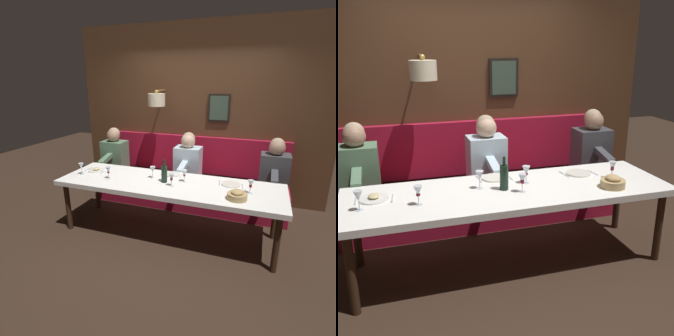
% 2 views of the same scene
% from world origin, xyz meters
% --- Properties ---
extents(ground_plane, '(12.00, 12.00, 0.00)m').
position_xyz_m(ground_plane, '(0.00, 0.00, 0.00)').
color(ground_plane, '#332319').
extents(dining_table, '(0.90, 2.89, 0.74)m').
position_xyz_m(dining_table, '(0.00, 0.00, 0.68)').
color(dining_table, white).
rests_on(dining_table, ground_plane).
extents(banquette_bench, '(0.52, 3.09, 0.45)m').
position_xyz_m(banquette_bench, '(0.89, 0.00, 0.23)').
color(banquette_bench, maroon).
rests_on(banquette_bench, ground_plane).
extents(back_wall_panel, '(0.59, 4.29, 2.90)m').
position_xyz_m(back_wall_panel, '(1.46, 0.00, 1.36)').
color(back_wall_panel, '#51331E').
rests_on(back_wall_panel, ground_plane).
extents(diner_nearest, '(0.60, 0.40, 0.79)m').
position_xyz_m(diner_nearest, '(0.88, -1.29, 0.82)').
color(diner_nearest, '#3D3D42').
rests_on(diner_nearest, banquette_bench).
extents(diner_near, '(0.60, 0.40, 0.79)m').
position_xyz_m(diner_near, '(0.88, -0.01, 0.82)').
color(diner_near, silver).
rests_on(diner_near, banquette_bench).
extents(diner_middle, '(0.60, 0.40, 0.79)m').
position_xyz_m(diner_middle, '(0.88, 1.30, 0.82)').
color(diner_middle, '#567A5B').
rests_on(diner_middle, banquette_bench).
extents(place_setting_0, '(0.24, 0.32, 0.01)m').
position_xyz_m(place_setting_0, '(0.30, 0.06, 0.75)').
color(place_setting_0, silver).
rests_on(place_setting_0, dining_table).
extents(place_setting_1, '(0.24, 0.31, 0.05)m').
position_xyz_m(place_setting_1, '(0.09, 1.15, 0.75)').
color(place_setting_1, white).
rests_on(place_setting_1, dining_table).
extents(place_setting_2, '(0.24, 0.33, 0.01)m').
position_xyz_m(place_setting_2, '(0.19, -0.77, 0.75)').
color(place_setting_2, silver).
rests_on(place_setting_2, dining_table).
extents(wine_glass_0, '(0.07, 0.07, 0.16)m').
position_xyz_m(wine_glass_0, '(0.10, -0.19, 0.86)').
color(wine_glass_0, silver).
rests_on(wine_glass_0, dining_table).
extents(wine_glass_1, '(0.07, 0.07, 0.16)m').
position_xyz_m(wine_glass_1, '(-0.10, -0.08, 0.86)').
color(wine_glass_1, silver).
rests_on(wine_glass_1, dining_table).
extents(wine_glass_2, '(0.07, 0.07, 0.16)m').
position_xyz_m(wine_glass_2, '(-0.01, -1.01, 0.86)').
color(wine_glass_2, silver).
rests_on(wine_glass_2, dining_table).
extents(wine_glass_3, '(0.07, 0.07, 0.16)m').
position_xyz_m(wine_glass_3, '(0.09, 0.25, 0.86)').
color(wine_glass_3, silver).
rests_on(wine_glass_3, dining_table).
extents(wine_glass_4, '(0.07, 0.07, 0.16)m').
position_xyz_m(wine_glass_4, '(-0.13, 0.80, 0.86)').
color(wine_glass_4, silver).
rests_on(wine_glass_4, dining_table).
extents(wine_glass_5, '(0.07, 0.07, 0.16)m').
position_xyz_m(wine_glass_5, '(-0.10, 1.25, 0.86)').
color(wine_glass_5, silver).
rests_on(wine_glass_5, dining_table).
extents(wine_bottle, '(0.08, 0.08, 0.30)m').
position_xyz_m(wine_bottle, '(-0.00, 0.05, 0.86)').
color(wine_bottle, black).
rests_on(wine_bottle, dining_table).
extents(bread_bowl, '(0.22, 0.22, 0.12)m').
position_xyz_m(bread_bowl, '(-0.23, -0.89, 0.79)').
color(bread_bowl, tan).
rests_on(bread_bowl, dining_table).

